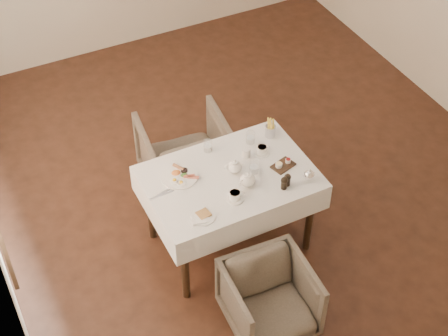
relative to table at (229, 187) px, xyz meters
The scene contains 20 objects.
table is the anchor object (origin of this frame).
armchair_near 0.91m from the table, 96.45° to the right, with size 0.60×0.62×0.56m, color #483E35.
armchair_far 0.83m from the table, 92.16° to the left, with size 0.73×0.75×0.69m, color #483E35.
breakfast_plate 0.40m from the table, 154.41° to the left, with size 0.28×0.28×0.03m.
side_plate 0.48m from the table, 141.43° to the right, with size 0.19×0.18×0.02m.
teapot_centre 0.19m from the table, 23.70° to the left, with size 0.15×0.12×0.12m, color white, non-canonical shape.
teapot_front 0.25m from the table, 61.97° to the right, with size 0.16×0.12×0.13m, color white, non-canonical shape.
creamer 0.30m from the table, 33.00° to the left, with size 0.07×0.07×0.08m, color white.
teacup_near 0.28m from the table, 107.56° to the right, with size 0.14×0.14×0.07m.
teacup_far 0.40m from the table, 19.36° to the left, with size 0.13×0.13×0.06m.
glass_left 0.38m from the table, 93.11° to the left, with size 0.07×0.07×0.10m, color silver.
glass_mid 0.26m from the table, 12.06° to the right, with size 0.07×0.07×0.10m, color silver.
glass_right 0.46m from the table, 39.96° to the left, with size 0.07×0.07×0.10m, color silver.
condiment_board 0.44m from the table, 11.61° to the right, with size 0.20×0.16×0.04m.
pepper_mill_left 0.46m from the table, 44.19° to the right, with size 0.05×0.05×0.11m, color black, non-canonical shape.
pepper_mill_right 0.47m from the table, 38.61° to the right, with size 0.05×0.05×0.11m, color black, non-canonical shape.
silver_pot 0.62m from the table, 30.30° to the right, with size 0.10×0.08×0.11m, color white, non-canonical shape.
fries_cup 0.61m from the table, 28.29° to the left, with size 0.08×0.08×0.18m.
cutlery_fork 0.52m from the table, behind, with size 0.01×0.19×0.00m, color silver.
cutlery_knife 0.55m from the table, behind, with size 0.02×0.20×0.00m, color silver.
Camera 1 is at (-2.23, -4.01, 4.36)m, focal length 55.00 mm.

